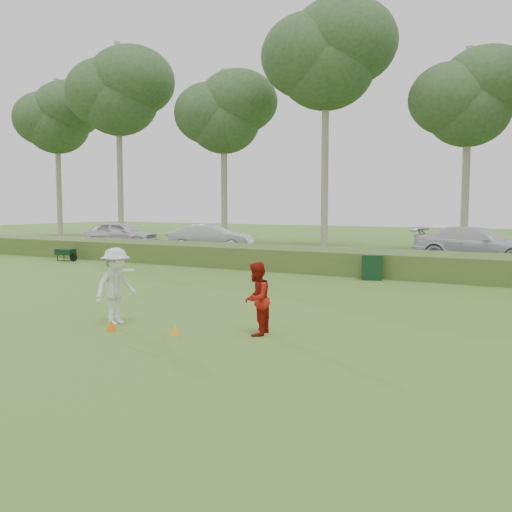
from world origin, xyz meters
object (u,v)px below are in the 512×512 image
Objects in this scene: cone_yellow at (175,330)px; car_left at (121,234)px; player_red at (256,299)px; cone_orange at (111,325)px; player_white at (116,286)px; car_right at (477,245)px; utility_cabinet at (372,267)px; car_mid at (210,238)px.

car_left is (-18.48, 18.21, 0.74)m from cone_yellow.
player_red reaches higher than cone_orange.
player_white reaches higher than car_left.
utility_cabinet is at bearing 166.09° from car_right.
player_red is at bearing -72.65° from player_white.
cone_orange is 0.05× the size of car_mid.
car_mid reaches higher than player_red.
player_white is at bearing -171.79° from car_mid.
cone_yellow is at bearing -70.47° from player_red.
utility_cabinet is (2.21, 10.93, 0.33)m from cone_orange.
player_red is 1.69× the size of utility_cabinet.
car_mid is at bearing -113.31° from car_left.
utility_cabinet is (2.62, 10.32, -0.42)m from player_white.
car_mid is (-8.95, 16.93, -0.03)m from player_white.
car_right is at bearing -104.88° from car_mid.
car_right reaches higher than car_mid.
cone_orange is 1.11× the size of cone_yellow.
utility_cabinet is (0.75, 10.56, 0.34)m from cone_yellow.
car_right is at bearing -105.24° from car_left.
car_left reaches higher than cone_orange.
utility_cabinet is at bearing 78.57° from cone_orange.
car_left reaches higher than player_red.
car_mid reaches higher than utility_cabinet.
utility_cabinet is at bearing 85.94° from cone_yellow.
car_left is at bearing 135.43° from cone_yellow.
utility_cabinet is 8.15m from car_right.
car_right reaches higher than player_red.
car_right reaches higher than utility_cabinet.
utility_cabinet is (-0.72, 9.70, -0.31)m from player_red.
cone_orange is 0.04× the size of car_right.
cone_yellow is 25.95m from car_left.
car_left is at bearing 139.32° from utility_cabinet.
car_right is (5.01, 18.10, 0.01)m from player_white.
car_mid reaches higher than cone_orange.
car_right reaches higher than cone_orange.
cone_yellow is (-1.47, -0.85, -0.65)m from player_red.
cone_orange is (-2.93, -1.22, -0.64)m from player_red.
utility_cabinet is 0.19× the size of car_mid.
utility_cabinet is at bearing -127.27° from car_left.
cone_orange is 19.27m from car_right.
car_left reaches higher than car_mid.
car_mid is at bearing 97.94° from car_right.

